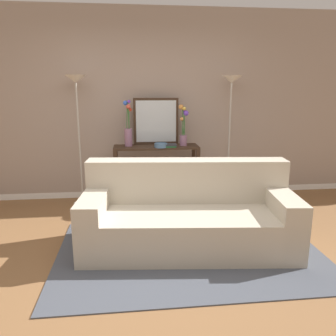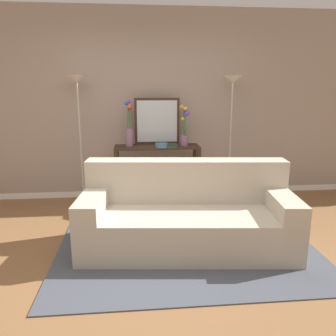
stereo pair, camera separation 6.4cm
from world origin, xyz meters
The scene contains 13 objects.
ground_plane centered at (0.00, 0.00, -0.01)m, with size 16.00×16.00×0.02m, color brown.
back_wall centered at (0.00, 2.29, 1.37)m, with size 12.00×0.15×2.74m.
area_rug centered at (0.48, 0.28, 0.01)m, with size 2.65×1.74×0.01m.
couch centered at (0.49, 0.44, 0.31)m, with size 2.22×1.09×0.88m.
console_table centered at (0.27, 1.89, 0.57)m, with size 1.19×0.39×0.83m.
floor_lamp_left centered at (-0.78, 1.92, 1.41)m, with size 0.28×0.28×1.80m.
floor_lamp_right centered at (1.34, 1.92, 1.41)m, with size 0.28×0.28×1.79m.
wall_mirror centered at (0.29, 2.05, 1.16)m, with size 0.64×0.02×0.66m.
vase_tall_flowers centered at (-0.11, 1.92, 1.04)m, with size 0.12×0.12×0.64m.
vase_short_flowers centered at (0.66, 1.88, 1.08)m, with size 0.14×0.12×0.57m.
fruit_bowl centered at (0.33, 1.77, 0.86)m, with size 0.18×0.18×0.06m.
book_stack centered at (0.43, 1.78, 0.85)m, with size 0.24×0.17×0.04m.
book_row_under_console centered at (-0.08, 1.89, 0.05)m, with size 0.27×0.18×0.12m.
Camera 1 is at (-0.09, -2.81, 1.64)m, focal length 36.23 mm.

